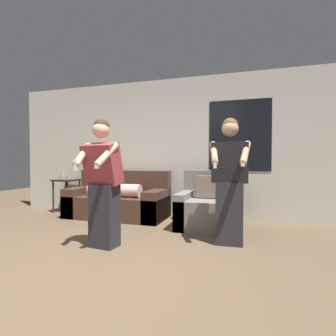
# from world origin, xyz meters

# --- Properties ---
(ground_plane) EXTENTS (14.00, 14.00, 0.00)m
(ground_plane) POSITION_xyz_m (0.00, 0.00, 0.00)
(ground_plane) COLOR brown
(wall_back) EXTENTS (6.94, 0.07, 2.70)m
(wall_back) POSITION_xyz_m (0.02, 2.89, 1.35)
(wall_back) COLOR beige
(wall_back) RESTS_ON ground_plane
(couch) EXTENTS (1.90, 0.87, 0.89)m
(couch) POSITION_xyz_m (-0.91, 2.42, 0.31)
(couch) COLOR #472D23
(couch) RESTS_ON ground_plane
(armchair) EXTENTS (0.90, 0.92, 0.92)m
(armchair) POSITION_xyz_m (0.85, 2.17, 0.32)
(armchair) COLOR slate
(armchair) RESTS_ON ground_plane
(side_table) EXTENTS (0.44, 0.48, 0.84)m
(side_table) POSITION_xyz_m (-2.23, 2.59, 0.58)
(side_table) COLOR #332319
(side_table) RESTS_ON ground_plane
(person_left) EXTENTS (0.50, 0.54, 1.61)m
(person_left) POSITION_xyz_m (-0.25, 0.77, 0.81)
(person_left) COLOR #28282D
(person_left) RESTS_ON ground_plane
(person_right) EXTENTS (0.52, 0.47, 1.64)m
(person_right) POSITION_xyz_m (1.26, 1.36, 0.82)
(person_right) COLOR #28282D
(person_right) RESTS_ON ground_plane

